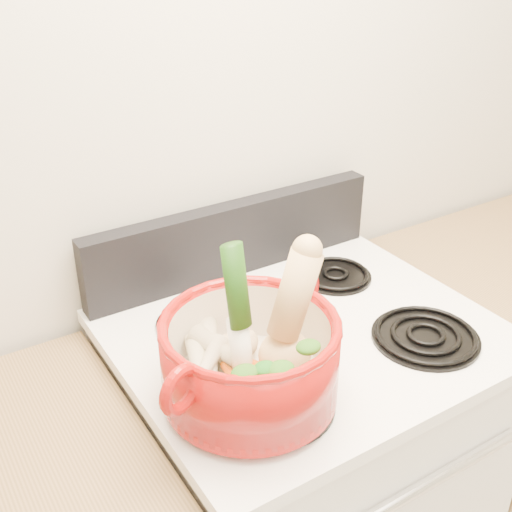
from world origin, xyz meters
TOP-DOWN VIEW (x-y plane):
  - wall_back at (0.00, 1.75)m, footprint 3.50×0.02m
  - stove_body at (0.00, 1.40)m, footprint 0.76×0.65m
  - cooktop at (0.00, 1.40)m, footprint 0.78×0.67m
  - control_backsplash at (0.00, 1.70)m, footprint 0.76×0.05m
  - oven_handle at (0.00, 1.06)m, footprint 0.60×0.02m
  - burner_front_left at (-0.19, 1.24)m, footprint 0.22×0.22m
  - burner_front_right at (0.19, 1.24)m, footprint 0.22×0.22m
  - burner_back_left at (-0.19, 1.54)m, footprint 0.17×0.17m
  - burner_back_right at (0.19, 1.54)m, footprint 0.17×0.17m
  - dutch_oven at (-0.22, 1.27)m, footprint 0.41×0.41m
  - pot_handle_left at (-0.38, 1.21)m, footprint 0.09×0.05m
  - pot_handle_right at (-0.06, 1.34)m, footprint 0.09×0.05m
  - squash at (-0.16, 1.25)m, footprint 0.17×0.11m
  - leek at (-0.23, 1.28)m, footprint 0.05×0.09m
  - ginger at (-0.21, 1.34)m, footprint 0.10×0.08m
  - parsnip_0 at (-0.28, 1.31)m, footprint 0.14×0.24m
  - parsnip_1 at (-0.30, 1.30)m, footprint 0.10×0.19m
  - parsnip_2 at (-0.24, 1.29)m, footprint 0.11×0.21m
  - parsnip_3 at (-0.30, 1.29)m, footprint 0.15×0.13m
  - carrot_0 at (-0.25, 1.22)m, footprint 0.05×0.18m
  - carrot_1 at (-0.26, 1.23)m, footprint 0.03×0.14m
  - carrot_2 at (-0.21, 1.25)m, footprint 0.10×0.18m
  - carrot_3 at (-0.27, 1.21)m, footprint 0.11×0.15m

SIDE VIEW (x-z plane):
  - stove_body at x=0.00m, z-range 0.00..0.92m
  - oven_handle at x=0.00m, z-range 0.77..0.79m
  - cooktop at x=0.00m, z-range 0.92..0.95m
  - burner_front_left at x=-0.19m, z-range 0.95..0.97m
  - burner_front_right at x=0.19m, z-range 0.95..0.97m
  - burner_back_left at x=-0.19m, z-range 0.95..0.97m
  - burner_back_right at x=0.19m, z-range 0.95..0.97m
  - carrot_0 at x=-0.25m, z-range 1.00..1.04m
  - ginger at x=-0.21m, z-range 1.00..1.05m
  - parsnip_0 at x=-0.28m, z-range 0.99..1.06m
  - carrot_1 at x=-0.26m, z-range 1.00..1.05m
  - carrot_2 at x=-0.21m, z-range 1.01..1.05m
  - parsnip_1 at x=-0.30m, z-range 1.00..1.06m
  - carrot_3 at x=-0.27m, z-range 1.01..1.06m
  - parsnip_2 at x=-0.24m, z-range 1.01..1.07m
  - control_backsplash at x=0.00m, z-range 0.95..1.13m
  - parsnip_3 at x=-0.30m, z-range 1.02..1.06m
  - dutch_oven at x=-0.22m, z-range 0.97..1.12m
  - pot_handle_left at x=-0.38m, z-range 1.05..1.14m
  - pot_handle_right at x=-0.06m, z-range 1.05..1.14m
  - squash at x=-0.16m, z-range 0.99..1.25m
  - leek at x=-0.23m, z-range 1.00..1.27m
  - wall_back at x=0.00m, z-range 0.00..2.60m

